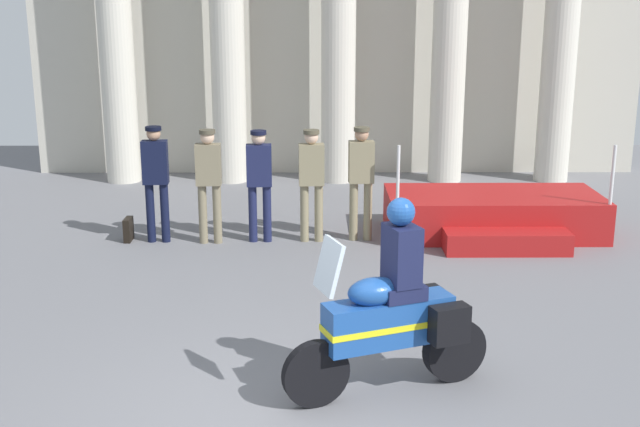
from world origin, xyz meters
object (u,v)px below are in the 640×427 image
object	(u,v)px
officer_in_row_0	(156,175)
motorcycle_with_rider	(395,313)
reviewing_stand	(494,216)
officer_in_row_3	(311,176)
officer_in_row_1	(209,177)
officer_in_row_2	(259,177)
officer_in_row_4	(361,174)
briefcase_on_ground	(128,229)

from	to	relation	value
officer_in_row_0	motorcycle_with_rider	xyz separation A→B (m)	(3.16, -4.92, -0.26)
reviewing_stand	officer_in_row_3	size ratio (longest dim) A/B	1.93
officer_in_row_1	motorcycle_with_rider	xyz separation A→B (m)	(2.35, -4.85, -0.24)
officer_in_row_2	officer_in_row_4	world-z (taller)	officer_in_row_4
officer_in_row_0	officer_in_row_2	world-z (taller)	officer_in_row_0
officer_in_row_1	officer_in_row_4	size ratio (longest dim) A/B	0.99
motorcycle_with_rider	briefcase_on_ground	size ratio (longest dim) A/B	5.54
reviewing_stand	motorcycle_with_rider	size ratio (longest dim) A/B	1.68
officer_in_row_2	officer_in_row_3	size ratio (longest dim) A/B	1.00
officer_in_row_0	motorcycle_with_rider	distance (m)	5.85
officer_in_row_1	briefcase_on_ground	world-z (taller)	officer_in_row_1
officer_in_row_1	officer_in_row_3	size ratio (longest dim) A/B	1.01
officer_in_row_1	officer_in_row_4	bearing A→B (deg)	-179.60
officer_in_row_0	officer_in_row_2	distance (m)	1.56
officer_in_row_1	officer_in_row_2	distance (m)	0.76
officer_in_row_3	motorcycle_with_rider	bearing A→B (deg)	95.98
officer_in_row_1	officer_in_row_3	world-z (taller)	officer_in_row_1
officer_in_row_0	motorcycle_with_rider	bearing A→B (deg)	119.44
officer_in_row_1	officer_in_row_2	size ratio (longest dim) A/B	1.01
reviewing_stand	briefcase_on_ground	world-z (taller)	reviewing_stand
officer_in_row_4	briefcase_on_ground	xyz separation A→B (m)	(-3.59, -0.03, -0.86)
officer_in_row_2	officer_in_row_4	xyz separation A→B (m)	(1.55, 0.07, 0.02)
officer_in_row_4	motorcycle_with_rider	world-z (taller)	motorcycle_with_rider
officer_in_row_2	officer_in_row_3	xyz separation A→B (m)	(0.79, 0.01, 0.00)
officer_in_row_2	motorcycle_with_rider	xyz separation A→B (m)	(1.59, -4.93, -0.22)
officer_in_row_0	officer_in_row_4	bearing A→B (deg)	178.21
officer_in_row_1	briefcase_on_ground	xyz separation A→B (m)	(-1.29, 0.12, -0.86)
officer_in_row_0	officer_in_row_2	size ratio (longest dim) A/B	1.04
officer_in_row_3	motorcycle_with_rider	xyz separation A→B (m)	(0.80, -4.94, -0.23)
officer_in_row_4	briefcase_on_ground	size ratio (longest dim) A/B	4.90
officer_in_row_1	officer_in_row_4	distance (m)	2.31
officer_in_row_1	officer_in_row_4	xyz separation A→B (m)	(2.30, 0.15, 0.01)
reviewing_stand	officer_in_row_1	distance (m)	4.50
officer_in_row_1	briefcase_on_ground	bearing A→B (deg)	-8.57
officer_in_row_4	officer_in_row_1	bearing A→B (deg)	0.40
officer_in_row_1	officer_in_row_2	world-z (taller)	officer_in_row_1
reviewing_stand	officer_in_row_4	size ratio (longest dim) A/B	1.90
officer_in_row_0	officer_in_row_3	distance (m)	2.36
officer_in_row_0	officer_in_row_4	world-z (taller)	officer_in_row_0
motorcycle_with_rider	briefcase_on_ground	xyz separation A→B (m)	(-3.63, 4.97, -0.61)
reviewing_stand	officer_in_row_0	bearing A→B (deg)	-176.18
officer_in_row_1	officer_in_row_4	world-z (taller)	officer_in_row_4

